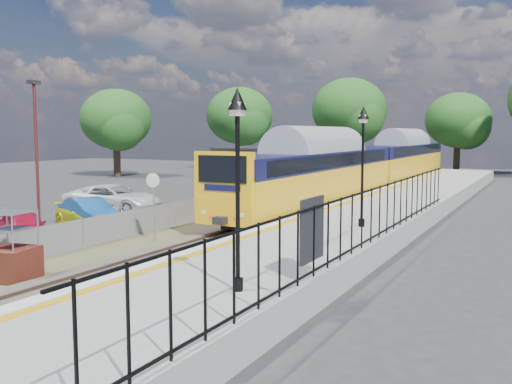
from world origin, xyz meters
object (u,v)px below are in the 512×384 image
Objects in this scene: victorian_lamp_south at (237,142)px; speed_sign at (153,196)px; car_white at (113,198)px; train at (370,163)px; car_yellow at (83,215)px; carpark_lamp at (37,152)px; brick_plinth at (10,248)px; victorian_lamp_north at (363,138)px; car_red at (24,227)px; car_blue at (90,213)px.

victorian_lamp_south reaches higher than speed_sign.
car_white is at bearing 139.45° from victorian_lamp_south.
train is (-5.50, 28.94, -1.96)m from victorian_lamp_south.
car_white reaches higher than car_yellow.
carpark_lamp reaches higher than speed_sign.
brick_plinth is at bearing -159.94° from car_white.
victorian_lamp_north is at bearing -113.08° from car_white.
train reaches higher than speed_sign.
speed_sign is at bearing -41.70° from car_red.
car_white is (-2.06, 4.41, 0.22)m from car_yellow.
victorian_lamp_north is 12.76m from carpark_lamp.
brick_plinth is 6.81m from speed_sign.
victorian_lamp_south is 14.36m from car_red.
car_red is at bearing -171.76° from car_white.
speed_sign is 0.76× the size of car_red.
speed_sign is at bearing 31.91° from carpark_lamp.
victorian_lamp_south is 12.80m from carpark_lamp.
car_yellow is 4.87m from car_white.
car_red is 4.06m from car_blue.
car_blue is (-5.06, 8.57, -0.36)m from brick_plinth.
car_blue is at bearing 149.47° from speed_sign.
brick_plinth is 10.33m from car_yellow.
carpark_lamp is at bearing 157.89° from victorian_lamp_south.
victorian_lamp_north is 0.70× the size of carpark_lamp.
car_blue is 5.20m from car_white.
car_yellow is (-5.77, 1.93, -1.42)m from speed_sign.
carpark_lamp is 1.17× the size of car_white.
victorian_lamp_north is (-0.20, 10.00, 0.00)m from victorian_lamp_south.
car_white is (-7.83, 6.34, -1.19)m from speed_sign.
train reaches higher than car_blue.
victorian_lamp_south is 1.22× the size of car_red.
carpark_lamp reaches higher than car_blue.
car_red is 4.23m from car_yellow.
car_white is (-7.66, 13.08, -0.27)m from brick_plinth.
car_blue reaches higher than car_red.
victorian_lamp_south is 2.12× the size of brick_plinth.
car_white is (-15.83, 13.55, -3.52)m from victorian_lamp_south.
car_red is (-7.46, -23.95, -1.70)m from train.
brick_plinth is (-2.67, -28.47, -1.30)m from train.
car_red is (-1.11, 0.18, -3.11)m from carpark_lamp.
victorian_lamp_south is 16.95m from car_yellow.
victorian_lamp_north is at bearing 91.15° from victorian_lamp_south.
carpark_lamp is 3.31m from car_red.
train is 7.31× the size of car_white.
carpark_lamp is at bearing -141.16° from car_blue.
train is 18.82× the size of brick_plinth.
victorian_lamp_south reaches higher than brick_plinth.
victorian_lamp_south reaches higher than car_yellow.
victorian_lamp_south is 0.11× the size of train.
speed_sign is 0.44× the size of carpark_lamp.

